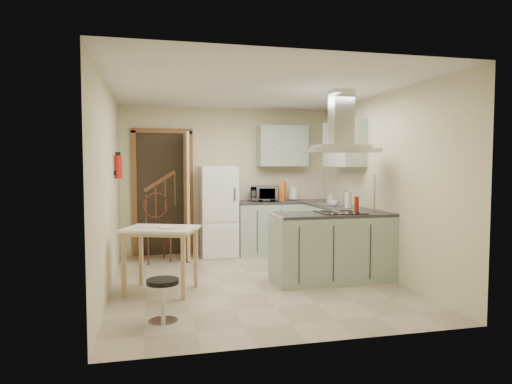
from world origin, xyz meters
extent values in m
plane|color=tan|center=(0.00, 0.00, 0.00)|extent=(4.20, 4.20, 0.00)
plane|color=silver|center=(0.00, 0.00, 2.50)|extent=(4.20, 4.20, 0.00)
plane|color=beige|center=(0.00, 2.10, 1.25)|extent=(3.60, 0.00, 3.60)
plane|color=beige|center=(-1.80, 0.00, 1.25)|extent=(0.00, 4.20, 4.20)
plane|color=beige|center=(1.80, 0.00, 1.25)|extent=(0.00, 4.20, 4.20)
cube|color=brown|center=(-1.10, 2.07, 1.05)|extent=(1.10, 0.12, 2.10)
cube|color=white|center=(-0.20, 1.80, 0.75)|extent=(0.60, 0.60, 1.50)
cube|color=#9EB2A0|center=(0.66, 1.80, 0.45)|extent=(1.08, 0.60, 0.90)
cube|color=#9EB2A0|center=(1.50, 1.12, 0.45)|extent=(0.60, 1.95, 0.90)
cube|color=beige|center=(0.96, 2.09, 1.15)|extent=(1.68, 0.02, 0.50)
cube|color=#9EB2A0|center=(0.95, 1.93, 1.85)|extent=(0.85, 0.35, 0.70)
cube|color=#9EB2A0|center=(1.62, 0.85, 1.85)|extent=(0.35, 0.90, 0.70)
cube|color=#9EB2A0|center=(1.02, -0.18, 0.45)|extent=(1.55, 0.65, 0.90)
cube|color=black|center=(1.12, -0.18, 0.91)|extent=(0.58, 0.50, 0.01)
cube|color=silver|center=(1.12, -0.18, 1.72)|extent=(0.90, 0.55, 0.10)
cube|color=silver|center=(1.50, 0.95, 0.91)|extent=(0.45, 0.40, 0.01)
cylinder|color=#B2140F|center=(-1.74, 0.90, 1.50)|extent=(0.10, 0.10, 0.32)
cube|color=tan|center=(-1.20, -0.21, 0.39)|extent=(1.01, 0.89, 0.78)
cube|color=#53391B|center=(-1.23, 1.55, 0.49)|extent=(0.53, 0.53, 0.98)
cylinder|color=black|center=(-1.20, -1.26, 0.21)|extent=(0.37, 0.37, 0.42)
imported|color=black|center=(0.62, 1.84, 1.03)|extent=(0.54, 0.44, 0.26)
cylinder|color=white|center=(1.15, 1.91, 1.02)|extent=(0.19, 0.19, 0.24)
cube|color=orange|center=(0.94, 1.88, 1.07)|extent=(0.17, 0.24, 0.33)
imported|color=#B8B9C6|center=(1.59, 1.29, 0.98)|extent=(0.08, 0.08, 0.17)
cylinder|color=white|center=(1.49, 0.36, 1.02)|extent=(0.11, 0.11, 0.25)
imported|color=silver|center=(1.39, 0.65, 0.94)|extent=(0.12, 0.12, 0.09)
cylinder|color=#AD260E|center=(1.49, 0.10, 0.99)|extent=(0.07, 0.07, 0.19)
imported|color=#984832|center=(-1.21, -0.30, 0.83)|extent=(0.18, 0.23, 0.09)
camera|label=1|loc=(-1.31, -5.74, 1.56)|focal=32.00mm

